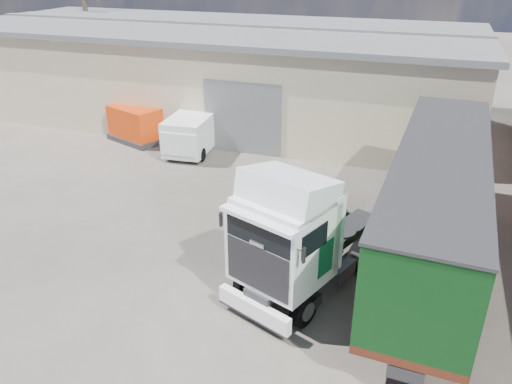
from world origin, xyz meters
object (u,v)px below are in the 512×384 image
(tractor_unit, at_px, (299,241))
(box_trailer, at_px, (436,197))
(orange_skip, at_px, (136,126))
(panel_van, at_px, (195,131))

(tractor_unit, height_order, box_trailer, tractor_unit)
(tractor_unit, bearing_deg, orange_skip, 160.18)
(panel_van, height_order, orange_skip, panel_van)
(tractor_unit, relative_size, orange_skip, 1.89)
(tractor_unit, distance_m, panel_van, 12.68)
(box_trailer, bearing_deg, tractor_unit, -139.63)
(tractor_unit, height_order, panel_van, tractor_unit)
(box_trailer, bearing_deg, orange_skip, 157.21)
(tractor_unit, distance_m, box_trailer, 4.56)
(box_trailer, height_order, orange_skip, box_trailer)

